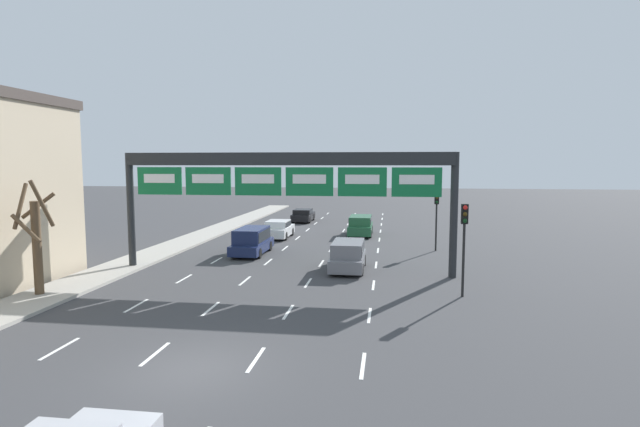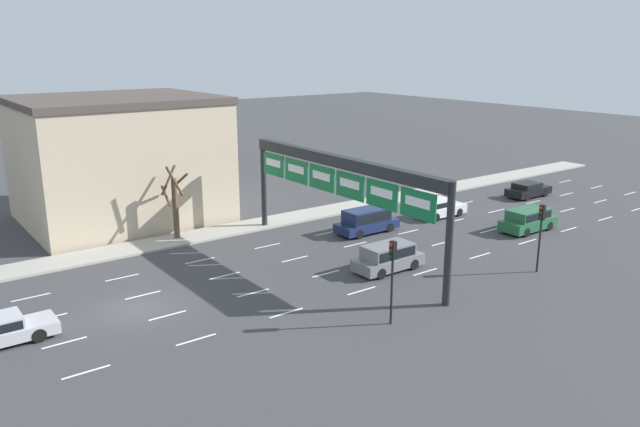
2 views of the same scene
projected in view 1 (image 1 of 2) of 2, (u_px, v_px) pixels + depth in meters
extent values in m
plane|color=#3D3D3F|center=(192.00, 370.00, 14.64)|extent=(220.00, 220.00, 0.00)
cube|color=white|center=(60.00, 349.00, 16.30)|extent=(0.12, 2.00, 0.01)
cube|color=white|center=(136.00, 306.00, 21.23)|extent=(0.12, 2.00, 0.01)
cube|color=white|center=(184.00, 279.00, 26.16)|extent=(0.12, 2.00, 0.01)
cube|color=white|center=(217.00, 260.00, 31.08)|extent=(0.12, 2.00, 0.01)
cube|color=white|center=(240.00, 247.00, 36.01)|extent=(0.12, 2.00, 0.01)
cube|color=white|center=(258.00, 237.00, 40.94)|extent=(0.12, 2.00, 0.01)
cube|color=white|center=(272.00, 229.00, 45.87)|extent=(0.12, 2.00, 0.01)
cube|color=white|center=(284.00, 223.00, 50.79)|extent=(0.12, 2.00, 0.01)
cube|color=white|center=(293.00, 218.00, 55.72)|extent=(0.12, 2.00, 0.01)
cube|color=white|center=(301.00, 213.00, 60.65)|extent=(0.12, 2.00, 0.01)
cube|color=white|center=(155.00, 354.00, 15.85)|extent=(0.12, 2.00, 0.01)
cube|color=white|center=(211.00, 309.00, 20.78)|extent=(0.12, 2.00, 0.01)
cube|color=white|center=(245.00, 281.00, 25.70)|extent=(0.12, 2.00, 0.01)
cube|color=white|center=(268.00, 262.00, 30.63)|extent=(0.12, 2.00, 0.01)
cube|color=white|center=(285.00, 248.00, 35.56)|extent=(0.12, 2.00, 0.01)
cube|color=white|center=(298.00, 238.00, 40.49)|extent=(0.12, 2.00, 0.01)
cube|color=white|center=(308.00, 230.00, 45.42)|extent=(0.12, 2.00, 0.01)
cube|color=white|center=(316.00, 223.00, 50.34)|extent=(0.12, 2.00, 0.01)
cube|color=white|center=(322.00, 218.00, 55.27)|extent=(0.12, 2.00, 0.01)
cube|color=white|center=(328.00, 213.00, 60.20)|extent=(0.12, 2.00, 0.01)
cube|color=white|center=(256.00, 359.00, 15.40)|extent=(0.12, 2.00, 0.01)
cube|color=white|center=(288.00, 312.00, 20.33)|extent=(0.12, 2.00, 0.01)
cube|color=white|center=(308.00, 283.00, 25.25)|extent=(0.12, 2.00, 0.01)
cube|color=white|center=(321.00, 263.00, 30.18)|extent=(0.12, 2.00, 0.01)
cube|color=white|center=(331.00, 249.00, 35.11)|extent=(0.12, 2.00, 0.01)
cube|color=white|center=(338.00, 239.00, 40.04)|extent=(0.12, 2.00, 0.01)
cube|color=white|center=(344.00, 230.00, 44.96)|extent=(0.12, 2.00, 0.01)
cube|color=white|center=(348.00, 224.00, 49.89)|extent=(0.12, 2.00, 0.01)
cube|color=white|center=(352.00, 218.00, 54.82)|extent=(0.12, 2.00, 0.01)
cube|color=white|center=(355.00, 214.00, 59.75)|extent=(0.12, 2.00, 0.01)
cube|color=white|center=(363.00, 365.00, 14.95)|extent=(0.12, 2.00, 0.01)
cube|color=white|center=(369.00, 315.00, 19.88)|extent=(0.12, 2.00, 0.01)
cube|color=white|center=(373.00, 285.00, 24.80)|extent=(0.12, 2.00, 0.01)
cube|color=white|center=(376.00, 265.00, 29.73)|extent=(0.12, 2.00, 0.01)
cube|color=white|center=(378.00, 250.00, 34.66)|extent=(0.12, 2.00, 0.01)
cube|color=white|center=(379.00, 240.00, 39.59)|extent=(0.12, 2.00, 0.01)
cube|color=white|center=(380.00, 231.00, 44.51)|extent=(0.12, 2.00, 0.01)
cube|color=white|center=(381.00, 224.00, 49.44)|extent=(0.12, 2.00, 0.01)
cube|color=white|center=(382.00, 219.00, 54.37)|extent=(0.12, 2.00, 0.01)
cube|color=white|center=(383.00, 214.00, 59.30)|extent=(0.12, 2.00, 0.01)
cylinder|color=#232628|center=(131.00, 211.00, 28.65)|extent=(0.41, 0.41, 6.63)
cylinder|color=#232628|center=(454.00, 215.00, 26.18)|extent=(0.41, 0.41, 6.63)
cube|color=#232628|center=(285.00, 159.00, 27.12)|extent=(18.10, 0.60, 0.70)
cube|color=#116B38|center=(160.00, 181.00, 27.87)|extent=(2.58, 0.08, 1.54)
cube|color=white|center=(159.00, 178.00, 27.82)|extent=(1.81, 0.02, 0.49)
cube|color=#116B38|center=(208.00, 181.00, 27.49)|extent=(2.58, 0.08, 1.54)
cube|color=white|center=(208.00, 179.00, 27.43)|extent=(1.81, 0.02, 0.49)
cube|color=#116B38|center=(258.00, 181.00, 27.10)|extent=(2.58, 0.08, 1.54)
cube|color=white|center=(258.00, 179.00, 27.04)|extent=(1.81, 0.02, 0.49)
cube|color=#116B38|center=(309.00, 182.00, 26.71)|extent=(2.58, 0.08, 1.54)
cube|color=white|center=(309.00, 179.00, 26.66)|extent=(1.81, 0.02, 0.49)
cube|color=#116B38|center=(362.00, 182.00, 26.33)|extent=(2.58, 0.08, 1.54)
cube|color=white|center=(362.00, 179.00, 26.27)|extent=(1.81, 0.02, 0.49)
cube|color=#116B38|center=(417.00, 182.00, 25.94)|extent=(2.58, 0.08, 1.54)
cube|color=white|center=(417.00, 180.00, 25.88)|extent=(1.81, 0.02, 0.49)
cube|color=silver|center=(279.00, 231.00, 40.62)|extent=(1.84, 4.37, 0.69)
cube|color=silver|center=(278.00, 224.00, 40.30)|extent=(1.69, 2.27, 0.54)
cube|color=black|center=(278.00, 224.00, 40.30)|extent=(1.73, 2.09, 0.39)
cylinder|color=black|center=(273.00, 231.00, 42.05)|extent=(0.22, 0.66, 0.66)
cylinder|color=black|center=(292.00, 232.00, 41.82)|extent=(0.22, 0.66, 0.66)
cylinder|color=black|center=(265.00, 236.00, 39.46)|extent=(0.22, 0.66, 0.66)
cylinder|color=black|center=(285.00, 236.00, 39.24)|extent=(0.22, 0.66, 0.66)
cube|color=#235B38|center=(361.00, 229.00, 41.99)|extent=(1.91, 4.59, 0.73)
cube|color=#235B38|center=(361.00, 220.00, 41.87)|extent=(1.76, 3.22, 0.71)
cube|color=black|center=(361.00, 220.00, 41.87)|extent=(1.80, 2.96, 0.51)
cylinder|color=black|center=(351.00, 229.00, 43.49)|extent=(0.22, 0.66, 0.66)
cylinder|color=black|center=(371.00, 229.00, 43.26)|extent=(0.22, 0.66, 0.66)
cylinder|color=black|center=(349.00, 233.00, 40.78)|extent=(0.22, 0.66, 0.66)
cylinder|color=black|center=(370.00, 234.00, 40.54)|extent=(0.22, 0.66, 0.66)
cube|color=#19234C|center=(252.00, 246.00, 33.27)|extent=(1.89, 4.78, 0.64)
cube|color=#19234C|center=(252.00, 235.00, 33.14)|extent=(1.74, 3.34, 0.92)
cube|color=black|center=(252.00, 235.00, 33.14)|extent=(1.78, 3.08, 0.67)
cylinder|color=black|center=(246.00, 245.00, 34.82)|extent=(0.22, 0.66, 0.66)
cylinder|color=black|center=(270.00, 246.00, 34.58)|extent=(0.22, 0.66, 0.66)
cylinder|color=black|center=(233.00, 253.00, 31.99)|extent=(0.22, 0.66, 0.66)
cylinder|color=black|center=(259.00, 253.00, 31.76)|extent=(0.22, 0.66, 0.66)
cube|color=slate|center=(348.00, 261.00, 28.31)|extent=(1.84, 4.44, 0.67)
cube|color=slate|center=(348.00, 248.00, 28.19)|extent=(1.69, 3.11, 0.78)
cube|color=black|center=(348.00, 248.00, 28.19)|extent=(1.73, 2.86, 0.56)
cylinder|color=black|center=(336.00, 259.00, 29.76)|extent=(0.22, 0.66, 0.66)
cylinder|color=black|center=(364.00, 260.00, 29.53)|extent=(0.22, 0.66, 0.66)
cylinder|color=black|center=(331.00, 269.00, 27.13)|extent=(0.22, 0.66, 0.66)
cylinder|color=black|center=(361.00, 270.00, 26.91)|extent=(0.22, 0.66, 0.66)
cube|color=black|center=(303.00, 216.00, 51.81)|extent=(1.87, 4.43, 0.67)
cube|color=black|center=(303.00, 211.00, 51.50)|extent=(1.72, 2.30, 0.45)
cube|color=black|center=(303.00, 211.00, 51.50)|extent=(1.76, 2.12, 0.32)
cylinder|color=black|center=(298.00, 217.00, 53.26)|extent=(0.22, 0.66, 0.66)
cylinder|color=black|center=(313.00, 217.00, 53.03)|extent=(0.22, 0.66, 0.66)
cylinder|color=black|center=(293.00, 220.00, 50.64)|extent=(0.22, 0.66, 0.66)
cylinder|color=black|center=(309.00, 220.00, 50.41)|extent=(0.22, 0.66, 0.66)
cylinder|color=black|center=(436.00, 228.00, 34.36)|extent=(0.12, 0.12, 3.25)
cube|color=black|center=(437.00, 198.00, 34.15)|extent=(0.30, 0.24, 0.90)
sphere|color=red|center=(437.00, 193.00, 33.99)|extent=(0.20, 0.20, 0.20)
sphere|color=#412F0C|center=(437.00, 198.00, 34.02)|extent=(0.20, 0.20, 0.20)
sphere|color=#0E3515|center=(437.00, 202.00, 34.05)|extent=(0.20, 0.20, 0.20)
cylinder|color=black|center=(463.00, 260.00, 22.52)|extent=(0.12, 0.12, 3.34)
cube|color=black|center=(465.00, 214.00, 22.31)|extent=(0.30, 0.24, 0.90)
sphere|color=red|center=(465.00, 207.00, 22.15)|extent=(0.20, 0.20, 0.20)
sphere|color=#412F0C|center=(465.00, 214.00, 22.18)|extent=(0.20, 0.20, 0.20)
sphere|color=#0E3515|center=(465.00, 221.00, 22.21)|extent=(0.20, 0.20, 0.20)
cylinder|color=brown|center=(37.00, 248.00, 22.38)|extent=(0.39, 0.39, 4.21)
cylinder|color=brown|center=(20.00, 206.00, 22.13)|extent=(0.48, 1.37, 1.99)
cylinder|color=brown|center=(42.00, 204.00, 21.98)|extent=(0.50, 1.14, 2.14)
cylinder|color=brown|center=(38.00, 206.00, 22.83)|extent=(1.40, 0.78, 1.21)
cylinder|color=brown|center=(26.00, 229.00, 21.67)|extent=(1.36, 0.18, 1.28)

